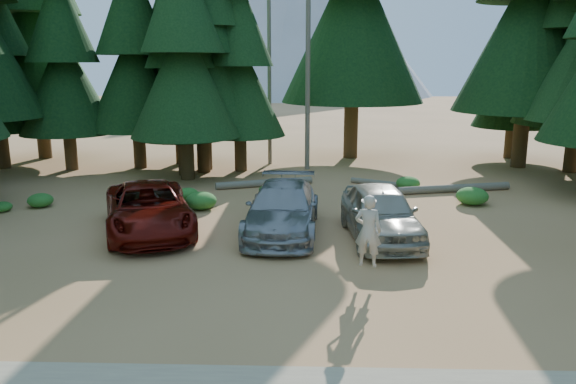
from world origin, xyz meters
The scene contains 19 objects.
ground centered at (0.00, 0.00, 0.00)m, with size 160.00×160.00×0.00m, color #A97A47.
forest_belt_north centered at (0.00, 15.00, 0.00)m, with size 36.00×7.00×22.00m, color black, non-canonical shape.
snag_front centered at (0.80, 14.50, 6.00)m, with size 0.24×0.24×12.00m, color #726B5B.
snag_back centered at (-1.20, 16.00, 5.00)m, with size 0.20×0.20×10.00m, color #726B5B.
mountain_peak centered at (-2.59, 88.23, 12.71)m, with size 48.00×50.00×28.00m.
red_pickup centered at (-4.26, 3.31, 0.78)m, with size 2.58×5.59×1.55m, color #600E08.
silver_minivan_center centered at (0.01, 3.39, 0.78)m, with size 2.20×5.41×1.57m, color #9A9DA2.
silver_minivan_right centered at (3.02, 2.82, 0.84)m, with size 1.97×4.91×1.67m, color #ABA898.
frisbee_player centered at (2.27, -0.64, 1.31)m, with size 0.74×0.57×1.80m.
log_left centered at (-1.07, 10.25, 0.16)m, with size 0.31×0.31×4.36m, color #726B5B.
log_mid centered at (4.12, 10.50, 0.12)m, with size 0.24×0.24×2.95m, color #726B5B.
log_right centered at (6.97, 9.42, 0.16)m, with size 0.32×0.32×5.05m, color #726B5B.
shrub_far_left centered at (-9.26, 6.39, 0.26)m, with size 0.94×0.94×0.51m, color #206B24.
shrub_left centered at (-3.95, 7.70, 0.24)m, with size 0.86×0.86×0.48m, color #206B24.
shrub_center_left centered at (-3.14, 6.27, 0.32)m, with size 1.16×1.16×0.64m, color #206B24.
shrub_center_right centered at (-0.83, 8.69, 0.20)m, with size 0.74×0.74×0.41m, color #206B24.
shrub_right centered at (5.13, 9.87, 0.28)m, with size 1.02×1.02×0.56m, color #206B24.
shrub_far_right centered at (7.12, 7.30, 0.33)m, with size 1.21×1.21×0.67m, color #206B24.
shrub_edge_west centered at (-10.32, 5.65, 0.18)m, with size 0.67×0.67×0.37m, color #206B24.
Camera 1 is at (0.74, -13.81, 5.29)m, focal length 35.00 mm.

